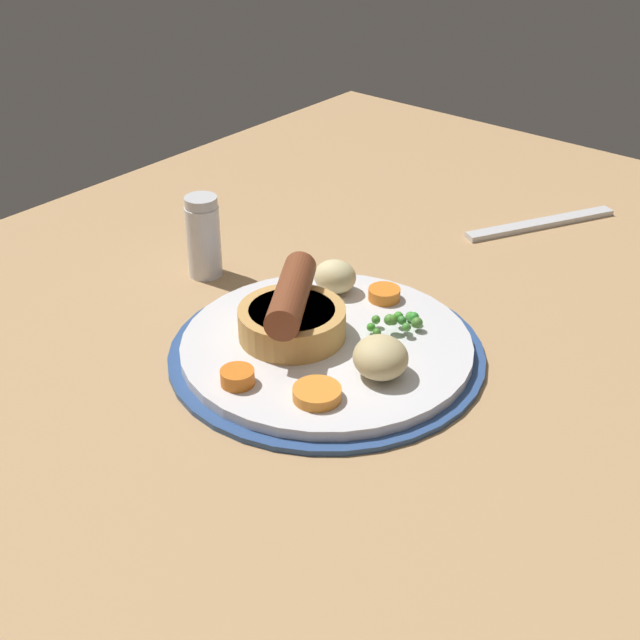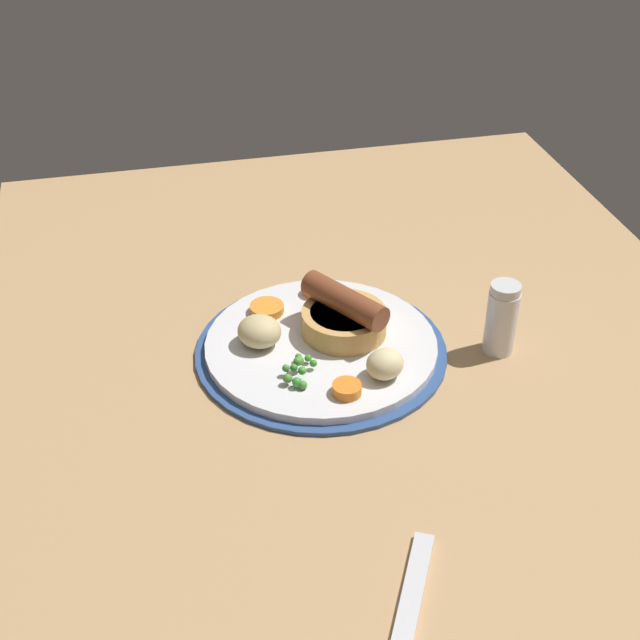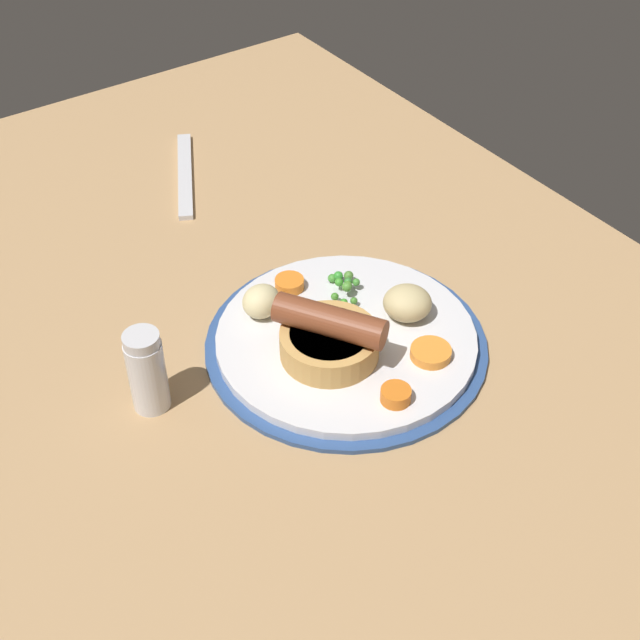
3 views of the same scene
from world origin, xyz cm
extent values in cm
cube|color=tan|center=(0.00, 0.00, 1.50)|extent=(110.00, 80.00, 3.00)
cylinder|color=#2D4C84|center=(-5.64, -4.79, 3.25)|extent=(26.35, 26.35, 0.50)
cylinder|color=silver|center=(-5.64, -4.79, 3.70)|extent=(24.24, 24.24, 1.40)
cylinder|color=tan|center=(-6.82, -2.03, 5.70)|extent=(8.97, 8.97, 2.60)
cylinder|color=#33190C|center=(-6.82, -2.03, 6.85)|extent=(7.18, 7.18, 0.30)
cylinder|color=brown|center=(-6.82, -2.03, 8.39)|extent=(10.04, 7.76, 2.78)
sphere|color=#3A9127|center=(-2.36, -6.89, 5.05)|extent=(0.74, 0.74, 0.74)
sphere|color=#41852A|center=(-1.27, -6.59, 5.17)|extent=(0.76, 0.76, 0.76)
sphere|color=#43842D|center=(-2.74, -7.79, 5.07)|extent=(0.71, 0.71, 0.71)
sphere|color=green|center=(1.18, -8.79, 5.10)|extent=(0.93, 0.93, 0.93)
sphere|color=#4E8434|center=(0.53, -9.57, 5.18)|extent=(0.96, 0.96, 0.96)
sphere|color=#4C8C3A|center=(-1.18, -8.31, 5.63)|extent=(0.72, 0.72, 0.72)
sphere|color=#368429|center=(-1.22, -8.18, 5.66)|extent=(0.79, 0.79, 0.79)
sphere|color=#388333|center=(-0.51, -8.72, 5.56)|extent=(0.78, 0.78, 0.78)
sphere|color=#4C912C|center=(-1.18, -8.18, 5.72)|extent=(0.90, 0.90, 0.90)
sphere|color=#448D34|center=(-0.87, -9.45, 5.35)|extent=(0.77, 0.77, 0.77)
sphere|color=#4E9435|center=(-1.28, -8.01, 5.70)|extent=(0.97, 0.97, 0.97)
sphere|color=green|center=(0.13, -8.00, 5.44)|extent=(0.85, 0.85, 0.85)
sphere|color=#428E33|center=(1.47, -8.25, 4.84)|extent=(0.88, 0.88, 0.88)
ellipsoid|color=#CCB77F|center=(-6.72, -11.05, 5.99)|extent=(6.24, 6.28, 3.19)
ellipsoid|color=beige|center=(1.39, 0.18, 5.93)|extent=(4.52, 4.77, 3.06)
cylinder|color=orange|center=(-12.30, -9.31, 4.85)|extent=(5.11, 5.11, 0.91)
cylinder|color=orange|center=(-14.71, -3.37, 5.01)|extent=(3.65, 3.65, 1.21)
cylinder|color=orange|center=(3.11, -4.27, 4.93)|extent=(4.03, 4.03, 1.06)
cube|color=silver|center=(28.88, -6.44, 3.30)|extent=(16.68, 9.79, 0.60)
cylinder|color=silver|center=(-1.94, 13.44, 6.54)|extent=(3.27, 3.27, 7.09)
cylinder|color=silver|center=(-1.94, 13.44, 10.59)|extent=(3.10, 3.10, 1.00)
camera|label=1|loc=(-53.88, -44.13, 43.86)|focal=50.00mm
camera|label=2|loc=(67.18, -21.72, 59.18)|focal=50.00mm
camera|label=3|loc=(-54.12, 31.98, 59.97)|focal=50.00mm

